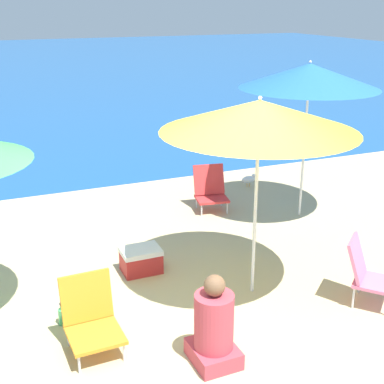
# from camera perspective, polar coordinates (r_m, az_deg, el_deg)

# --- Properties ---
(ground_plane) EXTENTS (60.00, 60.00, 0.00)m
(ground_plane) POSITION_cam_1_polar(r_m,az_deg,el_deg) (5.43, 0.49, -15.25)
(ground_plane) COLOR #C6B284
(sea_water) EXTENTS (60.00, 40.00, 0.01)m
(sea_water) POSITION_cam_1_polar(r_m,az_deg,el_deg) (29.06, -19.61, 12.49)
(sea_water) COLOR #1E5699
(sea_water) RESTS_ON ground
(beach_umbrella_yellow) EXTENTS (2.06, 2.06, 2.22)m
(beach_umbrella_yellow) POSITION_cam_1_polar(r_m,az_deg,el_deg) (5.50, 7.20, 8.03)
(beach_umbrella_yellow) COLOR white
(beach_umbrella_yellow) RESTS_ON ground
(beach_umbrella_blue) EXTENTS (2.00, 2.00, 2.33)m
(beach_umbrella_blue) POSITION_cam_1_polar(r_m,az_deg,el_deg) (7.88, 12.40, 11.99)
(beach_umbrella_blue) COLOR white
(beach_umbrella_blue) RESTS_ON ground
(beach_chair_orange) EXTENTS (0.51, 0.59, 0.70)m
(beach_chair_orange) POSITION_cam_1_polar(r_m,az_deg,el_deg) (5.22, -10.75, -12.94)
(beach_chair_orange) COLOR silver
(beach_chair_orange) RESTS_ON ground
(beach_chair_pink) EXTENTS (0.65, 0.66, 0.73)m
(beach_chair_pink) POSITION_cam_1_polar(r_m,az_deg,el_deg) (6.09, 18.07, -7.99)
(beach_chair_pink) COLOR silver
(beach_chair_pink) RESTS_ON ground
(beach_chair_red) EXTENTS (0.56, 0.57, 0.69)m
(beach_chair_red) POSITION_cam_1_polar(r_m,az_deg,el_deg) (8.39, 1.96, 0.36)
(beach_chair_red) COLOR silver
(beach_chair_red) RESTS_ON ground
(person_seated_far) EXTENTS (0.40, 0.47, 0.88)m
(person_seated_far) POSITION_cam_1_polar(r_m,az_deg,el_deg) (4.93, 2.34, -14.29)
(person_seated_far) COLOR #BF3F4C
(person_seated_far) RESTS_ON ground
(water_bottle) EXTENTS (0.08, 0.08, 0.25)m
(water_bottle) POSITION_cam_1_polar(r_m,az_deg,el_deg) (5.72, -13.65, -12.73)
(water_bottle) COLOR #4CB266
(water_bottle) RESTS_ON ground
(cooler_box) EXTENTS (0.47, 0.35, 0.30)m
(cooler_box) POSITION_cam_1_polar(r_m,az_deg,el_deg) (6.55, -5.46, -7.23)
(cooler_box) COLOR #B72828
(cooler_box) RESTS_ON ground
(seagull) EXTENTS (0.27, 0.11, 0.23)m
(seagull) POSITION_cam_1_polar(r_m,az_deg,el_deg) (9.49, 6.09, 1.36)
(seagull) COLOR gold
(seagull) RESTS_ON ground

